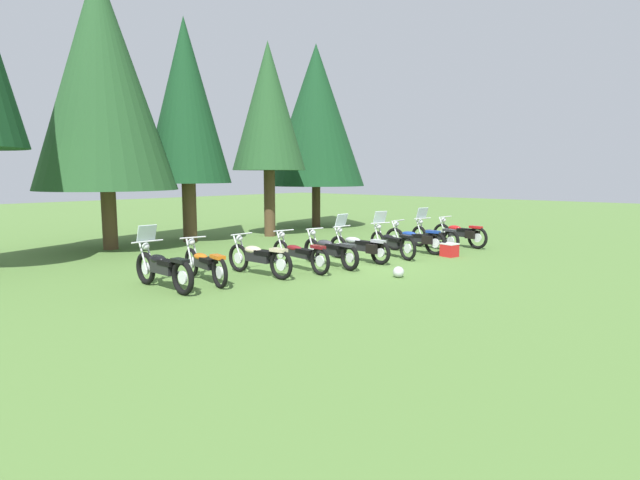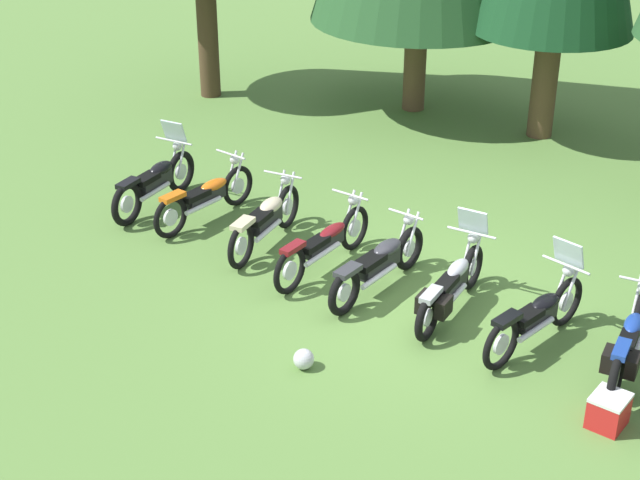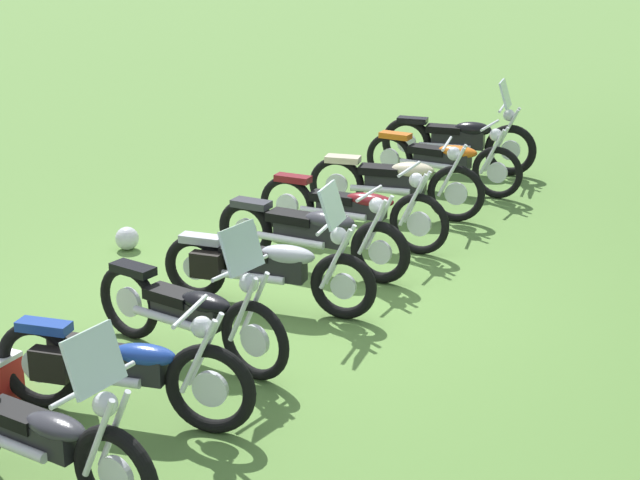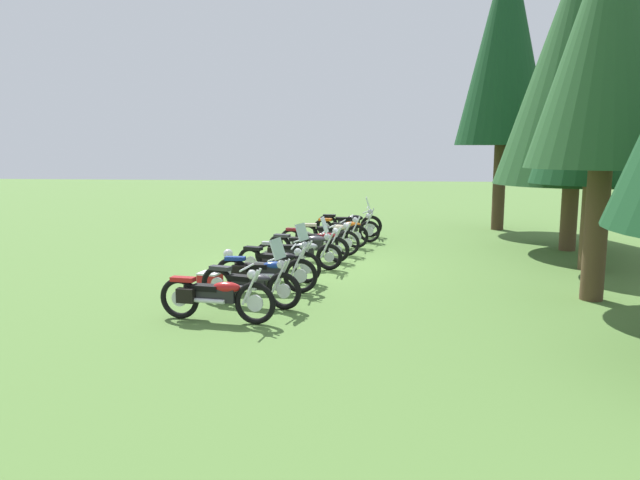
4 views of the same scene
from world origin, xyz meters
TOP-DOWN VIEW (x-y plane):
  - ground_plane at (0.00, 0.00)m, footprint 80.00×80.00m
  - motorcycle_0 at (-5.27, 0.92)m, footprint 0.76×2.30m
  - motorcycle_1 at (-4.21, 0.86)m, footprint 0.75×2.28m
  - motorcycle_2 at (-2.85, 0.51)m, footprint 0.69×2.28m
  - motorcycle_3 at (-1.67, 0.23)m, footprint 0.68×2.41m
  - motorcycle_4 at (-0.67, 0.04)m, footprint 0.72×2.34m
  - motorcycle_5 at (0.49, -0.11)m, footprint 0.74×2.28m
  - motorcycle_6 at (1.79, -0.35)m, footprint 0.95×2.14m
  - motorcycle_7 at (3.00, -0.47)m, footprint 0.64×2.25m
  - motorcycle_8 at (4.13, -0.50)m, footprint 0.90×2.15m
  - dropped_helmet at (-0.72, -2.24)m, footprint 0.27×0.27m

SIDE VIEW (x-z plane):
  - ground_plane at x=0.00m, z-range 0.00..0.00m
  - dropped_helmet at x=-0.72m, z-range 0.00..0.27m
  - motorcycle_3 at x=-1.67m, z-range -0.06..0.95m
  - motorcycle_1 at x=-4.21m, z-range -0.06..0.95m
  - motorcycle_4 at x=-0.67m, z-range -0.05..0.95m
  - motorcycle_5 at x=0.49m, z-range -0.22..1.13m
  - motorcycle_7 at x=3.00m, z-range -0.06..0.97m
  - motorcycle_8 at x=4.13m, z-range -0.23..1.14m
  - motorcycle_6 at x=1.79m, z-range -0.22..1.15m
  - motorcycle_2 at x=-2.85m, z-range -0.04..0.98m
  - motorcycle_0 at x=-5.27m, z-range -0.21..1.18m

